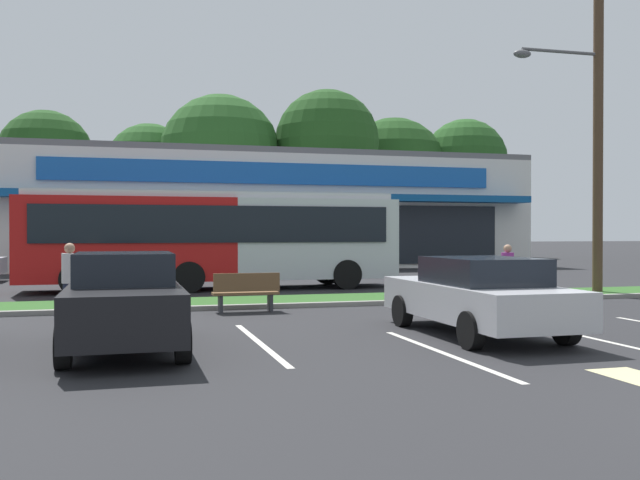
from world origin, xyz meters
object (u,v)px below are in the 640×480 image
(bus_stop_bench, at_px, (246,291))
(pedestrian_near_bench, at_px, (70,282))
(car_4, at_px, (124,301))
(car_5, at_px, (478,295))
(car_1, at_px, (191,259))
(utility_pole, at_px, (594,117))
(pedestrian_by_pole, at_px, (508,275))
(city_bus, at_px, (214,237))

(bus_stop_bench, relative_size, pedestrian_near_bench, 0.94)
(car_4, distance_m, car_5, 6.38)
(car_5, distance_m, pedestrian_near_bench, 8.67)
(bus_stop_bench, height_order, car_1, car_1)
(utility_pole, xyz_separation_m, pedestrian_by_pole, (-4.07, -1.92, -4.64))
(utility_pole, relative_size, pedestrian_by_pole, 6.35)
(pedestrian_near_bench, bearing_deg, pedestrian_by_pole, -67.09)
(city_bus, bearing_deg, car_1, 92.66)
(car_5, bearing_deg, pedestrian_by_pole, -35.84)
(pedestrian_by_pole, bearing_deg, car_4, 12.52)
(city_bus, height_order, pedestrian_by_pole, city_bus)
(utility_pole, bearing_deg, car_1, 135.56)
(car_1, xyz_separation_m, car_5, (3.73, -17.51, -0.04))
(car_1, relative_size, car_5, 0.87)
(car_1, bearing_deg, pedestrian_by_pole, 118.86)
(car_1, bearing_deg, city_bus, 92.68)
(car_1, bearing_deg, car_4, 81.39)
(utility_pole, xyz_separation_m, pedestrian_near_bench, (-14.95, -2.25, -4.60))
(bus_stop_bench, distance_m, pedestrian_near_bench, 4.04)
(utility_pole, height_order, car_5, utility_pole)
(car_4, bearing_deg, utility_pole, 115.44)
(car_1, bearing_deg, car_5, 102.02)
(city_bus, distance_m, pedestrian_near_bench, 8.64)
(pedestrian_near_bench, distance_m, pedestrian_by_pole, 10.88)
(car_1, height_order, car_4, car_4)
(city_bus, distance_m, car_4, 12.29)
(bus_stop_bench, bearing_deg, pedestrian_near_bench, 8.94)
(car_1, xyz_separation_m, pedestrian_by_pole, (7.09, -12.86, 0.01))
(city_bus, height_order, car_1, city_bus)
(city_bus, distance_m, pedestrian_by_pole, 10.00)
(pedestrian_by_pole, bearing_deg, utility_pole, -167.83)
(car_4, height_order, car_5, car_4)
(car_1, relative_size, car_4, 0.97)
(pedestrian_near_bench, xyz_separation_m, pedestrian_by_pole, (10.88, 0.33, -0.05))
(car_4, bearing_deg, city_bus, 166.23)
(city_bus, distance_m, car_1, 5.70)
(city_bus, height_order, car_5, city_bus)
(pedestrian_by_pole, bearing_deg, pedestrian_near_bench, -11.29)
(car_5, bearing_deg, bus_stop_bench, 35.66)
(bus_stop_bench, distance_m, car_4, 5.71)
(bus_stop_bench, bearing_deg, city_bus, -90.68)
(car_1, bearing_deg, utility_pole, 135.56)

